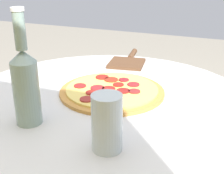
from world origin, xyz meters
name	(u,v)px	position (x,y,z in m)	size (l,w,h in m)	color
table	(106,142)	(0.00, 0.00, 0.55)	(0.88, 0.88, 0.71)	silver
pizza	(112,91)	(-0.01, -0.04, 0.71)	(0.32, 0.32, 0.02)	#B77F3D
beer_bottle	(26,83)	(0.11, 0.21, 0.81)	(0.06, 0.06, 0.28)	gray
pizza_paddle	(128,61)	(0.05, -0.34, 0.71)	(0.15, 0.26, 0.02)	brown
drinking_glass	(107,123)	(-0.11, 0.25, 0.77)	(0.07, 0.07, 0.12)	#ADBCC6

